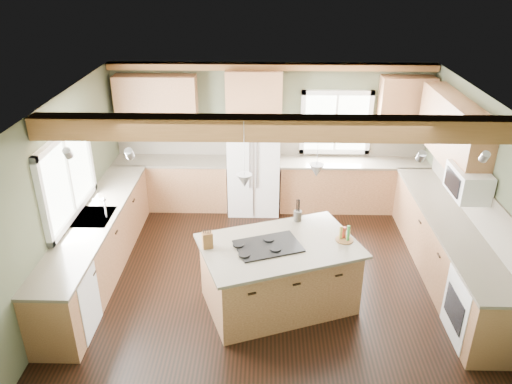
{
  "coord_description": "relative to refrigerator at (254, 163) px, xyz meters",
  "views": [
    {
      "loc": [
        -0.08,
        -6.06,
        4.27
      ],
      "look_at": [
        -0.22,
        0.3,
        1.21
      ],
      "focal_mm": 35.0,
      "sensor_mm": 36.0,
      "label": 1
    }
  ],
  "objects": [
    {
      "name": "base_cab_left",
      "position": [
        -2.2,
        -2.07,
        -0.46
      ],
      "size": [
        0.6,
        3.7,
        0.88
      ],
      "primitive_type": "cube",
      "color": "brown",
      "rests_on": "floor"
    },
    {
      "name": "oven",
      "position": [
        2.79,
        -3.37,
        -0.47
      ],
      "size": [
        0.6,
        0.72,
        0.84
      ],
      "primitive_type": "cube",
      "color": "white",
      "rests_on": "floor"
    },
    {
      "name": "upper_cab_right",
      "position": [
        2.92,
        -1.22,
        1.05
      ],
      "size": [
        0.35,
        2.2,
        0.9
      ],
      "primitive_type": "cube",
      "color": "brown",
      "rests_on": "wall_right"
    },
    {
      "name": "ceiling",
      "position": [
        0.3,
        -2.12,
        1.7
      ],
      "size": [
        5.6,
        5.6,
        0.0
      ],
      "primitive_type": "plane",
      "rotation": [
        3.14,
        0.0,
        0.0
      ],
      "color": "silver",
      "rests_on": "wall_back"
    },
    {
      "name": "bottle_tray",
      "position": [
        1.24,
        -2.63,
        0.13
      ],
      "size": [
        0.25,
        0.25,
        0.21
      ],
      "primitive_type": null,
      "rotation": [
        0.0,
        0.0,
        0.06
      ],
      "color": "brown",
      "rests_on": "island_top"
    },
    {
      "name": "microwave",
      "position": [
        2.88,
        -2.17,
        0.65
      ],
      "size": [
        0.4,
        0.7,
        0.38
      ],
      "primitive_type": "cube",
      "color": "white",
      "rests_on": "wall_right"
    },
    {
      "name": "dishwasher",
      "position": [
        -2.19,
        -3.37,
        -0.47
      ],
      "size": [
        0.6,
        0.6,
        0.84
      ],
      "primitive_type": "cube",
      "color": "white",
      "rests_on": "floor"
    },
    {
      "name": "upper_cab_over_fridge",
      "position": [
        -0.0,
        0.21,
        1.25
      ],
      "size": [
        0.96,
        0.35,
        0.7
      ],
      "primitive_type": "cube",
      "color": "brown",
      "rests_on": "wall_back"
    },
    {
      "name": "window_left",
      "position": [
        -2.48,
        -2.07,
        0.65
      ],
      "size": [
        0.04,
        1.6,
        1.05
      ],
      "primitive_type": "cube",
      "color": "white",
      "rests_on": "wall_left"
    },
    {
      "name": "refrigerator",
      "position": [
        0.0,
        0.0,
        0.0
      ],
      "size": [
        0.9,
        0.74,
        1.8
      ],
      "primitive_type": "cube",
      "color": "silver",
      "rests_on": "floor"
    },
    {
      "name": "backsplash_right",
      "position": [
        3.08,
        -2.07,
        0.31
      ],
      "size": [
        0.03,
        3.7,
        0.58
      ],
      "primitive_type": "cube",
      "color": "brown",
      "rests_on": "wall_right"
    },
    {
      "name": "counter_back_left",
      "position": [
        -1.49,
        0.08,
        0.0
      ],
      "size": [
        2.06,
        0.64,
        0.04
      ],
      "primitive_type": "cube",
      "color": "#484035",
      "rests_on": "base_cab_back_left"
    },
    {
      "name": "utensil_crock",
      "position": [
        0.66,
        -2.12,
        0.09
      ],
      "size": [
        0.15,
        0.15,
        0.15
      ],
      "primitive_type": "cylinder",
      "rotation": [
        0.0,
        0.0,
        0.49
      ],
      "color": "#433A35",
      "rests_on": "island_top"
    },
    {
      "name": "knife_block",
      "position": [
        -0.51,
        -2.85,
        0.13
      ],
      "size": [
        0.15,
        0.13,
        0.21
      ],
      "primitive_type": "cube",
      "rotation": [
        0.0,
        0.0,
        0.31
      ],
      "color": "brown",
      "rests_on": "island_top"
    },
    {
      "name": "ceiling_beam",
      "position": [
        0.3,
        -2.76,
        1.57
      ],
      "size": [
        5.55,
        0.26,
        0.26
      ],
      "primitive_type": "cube",
      "color": "brown",
      "rests_on": "ceiling"
    },
    {
      "name": "upper_cab_back_left",
      "position": [
        -1.69,
        0.21,
        1.05
      ],
      "size": [
        1.4,
        0.35,
        0.9
      ],
      "primitive_type": "cube",
      "color": "brown",
      "rests_on": "wall_back"
    },
    {
      "name": "backsplash_back",
      "position": [
        0.3,
        0.36,
        0.31
      ],
      "size": [
        5.58,
        0.03,
        0.58
      ],
      "primitive_type": "cube",
      "color": "brown",
      "rests_on": "wall_back"
    },
    {
      "name": "base_cab_back_left",
      "position": [
        -1.49,
        0.08,
        -0.46
      ],
      "size": [
        2.02,
        0.6,
        0.88
      ],
      "primitive_type": "cube",
      "color": "brown",
      "rests_on": "floor"
    },
    {
      "name": "counter_left",
      "position": [
        -2.2,
        -2.07,
        0.0
      ],
      "size": [
        0.64,
        3.74,
        0.04
      ],
      "primitive_type": "cube",
      "color": "#484035",
      "rests_on": "base_cab_left"
    },
    {
      "name": "island",
      "position": [
        0.4,
        -2.76,
        -0.46
      ],
      "size": [
        2.12,
        1.69,
        0.88
      ],
      "primitive_type": "cube",
      "rotation": [
        0.0,
        0.0,
        0.35
      ],
      "color": "olive",
      "rests_on": "floor"
    },
    {
      "name": "faucet",
      "position": [
        -2.02,
        -2.07,
        0.15
      ],
      "size": [
        0.02,
        0.02,
        0.28
      ],
      "primitive_type": "cylinder",
      "color": "#B2B2B7",
      "rests_on": "sink"
    },
    {
      "name": "pendant_left",
      "position": [
        -0.03,
        -2.92,
        0.98
      ],
      "size": [
        0.18,
        0.18,
        0.16
      ],
      "primitive_type": "cone",
      "rotation": [
        3.14,
        0.0,
        0.0
      ],
      "color": "#B2B2B7",
      "rests_on": "ceiling"
    },
    {
      "name": "wall_back",
      "position": [
        0.3,
        0.38,
        0.4
      ],
      "size": [
        5.6,
        0.0,
        5.6
      ],
      "primitive_type": "plane",
      "rotation": [
        1.57,
        0.0,
        0.0
      ],
      "color": "#454A34",
      "rests_on": "ground"
    },
    {
      "name": "wall_left",
      "position": [
        -2.5,
        -2.12,
        0.4
      ],
      "size": [
        0.0,
        5.0,
        5.0
      ],
      "primitive_type": "plane",
      "rotation": [
        1.57,
        0.0,
        1.57
      ],
      "color": "#454A34",
      "rests_on": "ground"
    },
    {
      "name": "base_cab_right",
      "position": [
        2.8,
        -2.07,
        -0.46
      ],
      "size": [
        0.6,
        3.7,
        0.88
      ],
      "primitive_type": "cube",
      "color": "brown",
      "rests_on": "floor"
    },
    {
      "name": "floor",
      "position": [
        0.3,
        -2.12,
        -0.9
      ],
      "size": [
        5.6,
        5.6,
        0.0
      ],
      "primitive_type": "plane",
      "color": "black",
      "rests_on": "ground"
    },
    {
      "name": "cooktop",
      "position": [
        0.26,
        -2.81,
        0.03
      ],
      "size": [
        0.93,
        0.77,
        0.02
      ],
      "primitive_type": "cube",
      "rotation": [
        0.0,
        0.0,
        0.35
      ],
      "color": "black",
      "rests_on": "island_top"
    },
    {
      "name": "sink",
      "position": [
        -2.2,
        -2.07,
        0.01
      ],
      "size": [
        0.5,
        0.65,
        0.03
      ],
      "primitive_type": "cube",
      "color": "#262628",
      "rests_on": "counter_left"
    },
    {
      "name": "wall_right",
      "position": [
        3.1,
        -2.12,
        0.4
      ],
      "size": [
        0.0,
        5.0,
        5.0
      ],
      "primitive_type": "plane",
      "rotation": [
        1.57,
        0.0,
        -1.57
      ],
      "color": "#454A34",
      "rests_on": "ground"
    },
    {
      "name": "base_cab_back_right",
      "position": [
        1.79,
        0.08,
        -0.46
      ],
      "size": [
        2.62,
        0.6,
        0.88
      ],
      "primitive_type": "cube",
      "color": "brown",
      "rests_on": "floor"
    },
    {
      "name": "counter_back_right",
      "position": [
        1.79,
        0.08,
        0.0
      ],
      "size": [
        2.66,
        0.64,
        0.04
      ],
      "primitive_type": "cube",
      "color": "#484035",
      "rests_on": "base_cab_back_right"
    },
    {
      "name": "soffit_trim",
      "position": [
        0.3,
        0.28,
        1.64
      ],
      "size": [
        5.55,
        0.2,
        0.1
      ],
      "primitive_type": "cube",
      "color": "brown",
      "rests_on": "ceiling"
    },
    {
      "name": "counter_right",
      "position": [
        2.8,
        -2.07,
        0.0
      ],
      "size": [
        0.64,
        3.74,
        0.04
      ],
      "primitive_type": "cube",
      "color": "#484035",
      "rests_on": "base_cab_right"
    },
    {
      "name": "pendant_right",
      "position": [
        0.83,
        -2.6,
        0.98
      ],
      "size": [
        0.18,
        0.18,
        0.16
      ],
      "primitive_type": "cone",
      "rotation": [
        3.14,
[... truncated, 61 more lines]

